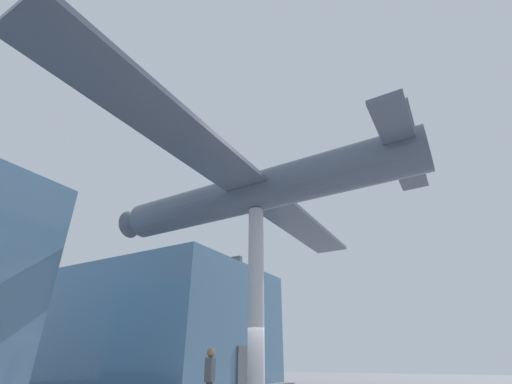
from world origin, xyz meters
name	(u,v)px	position (x,y,z in m)	size (l,w,h in m)	color
glass_pavilion_right	(158,326)	(9.71, 14.23, 3.90)	(11.80, 15.82, 8.39)	slate
support_pylon_central	(256,298)	(0.00, 0.00, 3.51)	(0.59, 0.59, 7.02)	#B7B7BC
suspended_airplane	(254,192)	(0.00, 0.11, 7.87)	(19.52, 14.76, 3.05)	#4C5666
visitor_person	(210,375)	(-1.51, 0.79, 1.06)	(0.45, 0.33, 1.82)	#383842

